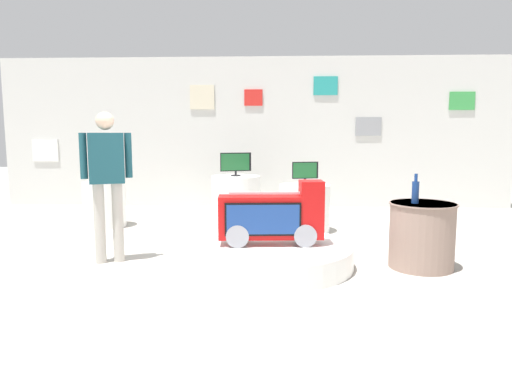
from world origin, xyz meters
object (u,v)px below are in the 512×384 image
(display_pedestal_left_rear, at_px, (105,204))
(display_pedestal_right_rear, at_px, (305,208))
(main_display_pedestal, at_px, (271,255))
(tv_on_right_rear, at_px, (305,172))
(display_pedestal_center_rear, at_px, (236,196))
(side_table_round, at_px, (422,235))
(tv_on_left_rear, at_px, (103,170))
(shopper_browsing_near_truck, at_px, (107,175))
(tv_on_center_rear, at_px, (236,163))
(bottle_on_side_table, at_px, (415,191))
(novelty_firetruck_tv, at_px, (273,218))

(display_pedestal_left_rear, relative_size, display_pedestal_right_rear, 0.95)
(main_display_pedestal, xyz_separation_m, tv_on_right_rear, (0.48, 1.83, 0.77))
(display_pedestal_center_rear, bearing_deg, display_pedestal_right_rear, -49.53)
(side_table_round, bearing_deg, tv_on_right_rear, 122.77)
(tv_on_left_rear, bearing_deg, display_pedestal_center_rear, 29.19)
(display_pedestal_right_rear, distance_m, shopper_browsing_near_truck, 2.98)
(main_display_pedestal, bearing_deg, display_pedestal_right_rear, 75.21)
(display_pedestal_center_rear, xyz_separation_m, tv_on_center_rear, (-0.00, -0.00, 0.59))
(tv_on_left_rear, xyz_separation_m, tv_on_right_rear, (3.13, -0.25, -0.00))
(display_pedestal_left_rear, relative_size, display_pedestal_center_rear, 0.82)
(tv_on_left_rear, xyz_separation_m, display_pedestal_right_rear, (3.14, -0.24, -0.54))
(shopper_browsing_near_truck, bearing_deg, tv_on_center_rear, 69.20)
(tv_on_left_rear, xyz_separation_m, shopper_browsing_near_truck, (0.81, -1.99, 0.10))
(display_pedestal_left_rear, xyz_separation_m, tv_on_left_rear, (0.00, -0.00, 0.54))
(tv_on_center_rear, height_order, bottle_on_side_table, tv_on_center_rear)
(tv_on_center_rear, bearing_deg, tv_on_left_rear, -150.89)
(display_pedestal_right_rear, xyz_separation_m, side_table_round, (1.17, -1.82, 0.01))
(novelty_firetruck_tv, xyz_separation_m, shopper_browsing_near_truck, (-1.87, 0.10, 0.46))
(side_table_round, xyz_separation_m, shopper_browsing_near_truck, (-3.50, 0.07, 0.63))
(main_display_pedestal, height_order, side_table_round, side_table_round)
(tv_on_left_rear, height_order, tv_on_center_rear, tv_on_center_rear)
(display_pedestal_left_rear, bearing_deg, display_pedestal_right_rear, -4.51)
(display_pedestal_right_rear, distance_m, tv_on_right_rear, 0.54)
(display_pedestal_center_rear, distance_m, display_pedestal_right_rear, 1.78)
(tv_on_left_rear, bearing_deg, tv_on_right_rear, -4.51)
(main_display_pedestal, xyz_separation_m, tv_on_center_rear, (-0.67, 3.19, 0.82))
(tv_on_center_rear, xyz_separation_m, side_table_round, (2.32, -3.16, -0.58))
(tv_on_right_rear, bearing_deg, shopper_browsing_near_truck, -143.18)
(tv_on_left_rear, relative_size, side_table_round, 0.57)
(main_display_pedestal, height_order, tv_on_right_rear, tv_on_right_rear)
(main_display_pedestal, xyz_separation_m, side_table_round, (1.65, 0.02, 0.24))
(novelty_firetruck_tv, xyz_separation_m, display_pedestal_left_rear, (-2.67, 2.09, -0.18))
(side_table_round, height_order, bottle_on_side_table, bottle_on_side_table)
(display_pedestal_left_rear, bearing_deg, bottle_on_side_table, -26.47)
(display_pedestal_right_rear, relative_size, shopper_browsing_near_truck, 0.44)
(tv_on_left_rear, height_order, display_pedestal_right_rear, tv_on_left_rear)
(tv_on_center_rear, xyz_separation_m, bottle_on_side_table, (2.22, -3.19, -0.10))
(display_pedestal_left_rear, height_order, display_pedestal_center_rear, same)
(display_pedestal_left_rear, distance_m, tv_on_right_rear, 3.19)
(display_pedestal_left_rear, distance_m, display_pedestal_right_rear, 3.15)
(tv_on_right_rear, xyz_separation_m, bottle_on_side_table, (1.07, -1.84, -0.05))
(display_pedestal_center_rear, height_order, bottle_on_side_table, bottle_on_side_table)
(novelty_firetruck_tv, height_order, tv_on_left_rear, tv_on_left_rear)
(tv_on_center_rear, xyz_separation_m, display_pedestal_right_rear, (1.15, -1.35, -0.59))
(display_pedestal_center_rear, bearing_deg, novelty_firetruck_tv, -77.83)
(tv_on_right_rear, bearing_deg, display_pedestal_left_rear, 175.42)
(display_pedestal_right_rear, bearing_deg, main_display_pedestal, -104.79)
(tv_on_right_rear, bearing_deg, novelty_firetruck_tv, -104.14)
(display_pedestal_left_rear, xyz_separation_m, tv_on_right_rear, (3.14, -0.25, 0.54))
(novelty_firetruck_tv, bearing_deg, tv_on_center_rear, 102.20)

